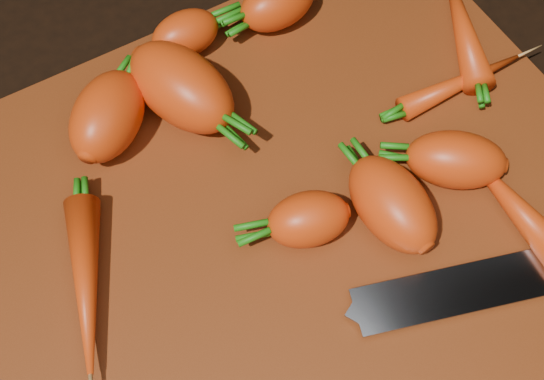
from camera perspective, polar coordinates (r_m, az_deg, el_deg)
ground at (r=0.57m, az=0.51°, el=-2.50°), size 2.00×2.00×0.01m
cutting_board at (r=0.56m, az=0.52°, el=-1.99°), size 0.50×0.40×0.01m
carrot_0 at (r=0.58m, az=-12.29°, el=5.46°), size 0.09×0.09×0.05m
carrot_1 at (r=0.53m, az=2.76°, el=-2.22°), size 0.07×0.05×0.04m
carrot_2 at (r=0.58m, az=-6.83°, el=7.71°), size 0.08×0.11×0.06m
carrot_3 at (r=0.53m, az=9.03°, el=-1.05°), size 0.05×0.08×0.05m
carrot_4 at (r=0.64m, az=0.43°, el=13.91°), size 0.07×0.05×0.04m
carrot_5 at (r=0.63m, az=-6.55°, el=11.59°), size 0.06×0.04×0.04m
carrot_6 at (r=0.56m, az=13.68°, el=2.22°), size 0.08×0.08×0.04m
carrot_7 at (r=0.66m, az=14.13°, el=11.97°), size 0.08×0.12×0.03m
carrot_8 at (r=0.62m, az=14.05°, el=7.86°), size 0.11×0.02×0.02m
carrot_9 at (r=0.57m, az=17.85°, el=-1.21°), size 0.03×0.11×0.03m
carrot_10 at (r=0.53m, az=-13.83°, el=-6.85°), size 0.07×0.13×0.03m
knife at (r=0.55m, az=17.84°, el=-6.29°), size 0.30×0.12×0.02m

